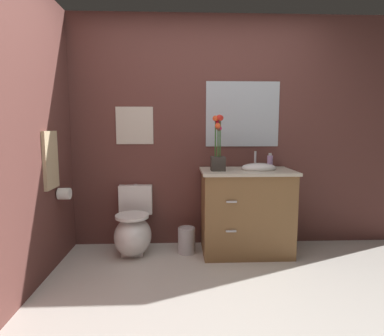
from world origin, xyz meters
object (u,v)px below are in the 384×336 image
object	(u,v)px
trash_bin	(187,240)
wall_mirror	(242,114)
soap_bottle	(270,161)
toilet	(133,230)
vanity_cabinet	(246,211)
toilet_paper_roll	(64,194)
flower_vase	(218,150)
wall_poster	(135,126)
hanging_towel	(51,160)

from	to	relation	value
trash_bin	wall_mirror	distance (m)	1.48
soap_bottle	wall_mirror	size ratio (longest dim) A/B	0.20
toilet	trash_bin	bearing A→B (deg)	-1.90
trash_bin	vanity_cabinet	bearing A→B (deg)	-0.74
toilet	vanity_cabinet	xyz separation A→B (m)	(1.18, -0.03, 0.21)
toilet	vanity_cabinet	size ratio (longest dim) A/B	0.65
wall_mirror	toilet_paper_roll	distance (m)	2.00
toilet	flower_vase	distance (m)	1.21
vanity_cabinet	soap_bottle	world-z (taller)	vanity_cabinet
vanity_cabinet	trash_bin	xyz separation A→B (m)	(-0.62, 0.01, -0.31)
flower_vase	wall_poster	bearing A→B (deg)	159.04
vanity_cabinet	wall_mirror	distance (m)	1.04
toilet	hanging_towel	xyz separation A→B (m)	(-0.67, -0.34, 0.77)
flower_vase	toilet_paper_roll	world-z (taller)	flower_vase
flower_vase	wall_mirror	xyz separation A→B (m)	(0.31, 0.33, 0.37)
toilet_paper_roll	wall_mirror	bearing A→B (deg)	14.53
soap_bottle	hanging_towel	xyz separation A→B (m)	(-2.12, -0.43, 0.07)
toilet	hanging_towel	distance (m)	1.08
soap_bottle	vanity_cabinet	bearing A→B (deg)	-155.24
vanity_cabinet	trash_bin	bearing A→B (deg)	179.26
vanity_cabinet	hanging_towel	distance (m)	1.96
vanity_cabinet	toilet_paper_roll	distance (m)	1.82
toilet	wall_poster	distance (m)	1.12
trash_bin	wall_poster	xyz separation A→B (m)	(-0.55, 0.29, 1.19)
toilet	hanging_towel	size ratio (longest dim) A/B	1.33
soap_bottle	toilet_paper_roll	bearing A→B (deg)	-171.90
wall_poster	toilet	bearing A→B (deg)	-90.00
soap_bottle	trash_bin	size ratio (longest dim) A/B	0.59
flower_vase	toilet_paper_roll	xyz separation A→B (m)	(-1.48, -0.13, -0.40)
wall_mirror	wall_poster	bearing A→B (deg)	180.00
flower_vase	wall_poster	distance (m)	0.96
toilet	flower_vase	xyz separation A→B (m)	(0.87, -0.06, 0.84)
vanity_cabinet	flower_vase	distance (m)	0.70
hanging_towel	toilet_paper_roll	distance (m)	0.37
flower_vase	wall_mirror	size ratio (longest dim) A/B	0.70
flower_vase	toilet_paper_roll	size ratio (longest dim) A/B	5.06
soap_bottle	wall_poster	size ratio (longest dim) A/B	0.40
toilet	trash_bin	world-z (taller)	toilet
trash_bin	hanging_towel	distance (m)	1.54
trash_bin	hanging_towel	world-z (taller)	hanging_towel
flower_vase	vanity_cabinet	bearing A→B (deg)	7.04
toilet	vanity_cabinet	world-z (taller)	vanity_cabinet
toilet	soap_bottle	world-z (taller)	soap_bottle
toilet_paper_roll	trash_bin	bearing A→B (deg)	8.65
wall_mirror	toilet	bearing A→B (deg)	-167.15
toilet_paper_roll	soap_bottle	bearing A→B (deg)	8.10
soap_bottle	wall_mirror	xyz separation A→B (m)	(-0.27, 0.17, 0.50)
toilet	wall_mirror	bearing A→B (deg)	12.85
toilet_paper_roll	hanging_towel	bearing A→B (deg)	-111.29
wall_mirror	soap_bottle	bearing A→B (deg)	-32.30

